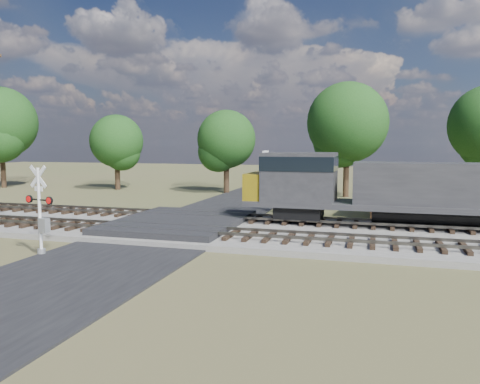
% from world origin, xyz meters
% --- Properties ---
extents(ground, '(160.00, 160.00, 0.00)m').
position_xyz_m(ground, '(0.00, 0.00, 0.00)').
color(ground, '#4C542D').
rests_on(ground, ground).
extents(ballast_bed, '(140.00, 10.00, 0.30)m').
position_xyz_m(ballast_bed, '(10.00, 0.50, 0.15)').
color(ballast_bed, gray).
rests_on(ballast_bed, ground).
extents(road, '(7.00, 60.00, 0.08)m').
position_xyz_m(road, '(0.00, 0.00, 0.04)').
color(road, black).
rests_on(road, ground).
extents(crossing_panel, '(7.00, 9.00, 0.62)m').
position_xyz_m(crossing_panel, '(0.00, 0.50, 0.32)').
color(crossing_panel, '#262628').
rests_on(crossing_panel, ground).
extents(track_near, '(140.00, 2.60, 0.33)m').
position_xyz_m(track_near, '(3.12, -2.00, 0.41)').
color(track_near, black).
rests_on(track_near, ballast_bed).
extents(track_far, '(140.00, 2.60, 0.33)m').
position_xyz_m(track_far, '(3.12, 3.00, 0.41)').
color(track_far, black).
rests_on(track_far, ballast_bed).
extents(crossing_signal_near, '(1.64, 0.44, 4.10)m').
position_xyz_m(crossing_signal_near, '(-3.34, -7.20, 1.70)').
color(crossing_signal_near, silver).
rests_on(crossing_signal_near, ground).
extents(crossing_signal_far, '(1.55, 0.34, 3.84)m').
position_xyz_m(crossing_signal_far, '(4.43, 8.50, 1.60)').
color(crossing_signal_far, silver).
rests_on(crossing_signal_far, ground).
extents(equipment_shed, '(5.33, 5.33, 3.25)m').
position_xyz_m(equipment_shed, '(13.18, 8.67, 1.65)').
color(equipment_shed, '#43291C').
rests_on(equipment_shed, ground).
extents(treeline, '(81.81, 10.99, 11.32)m').
position_xyz_m(treeline, '(8.99, 20.04, 6.62)').
color(treeline, black).
rests_on(treeline, ground).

